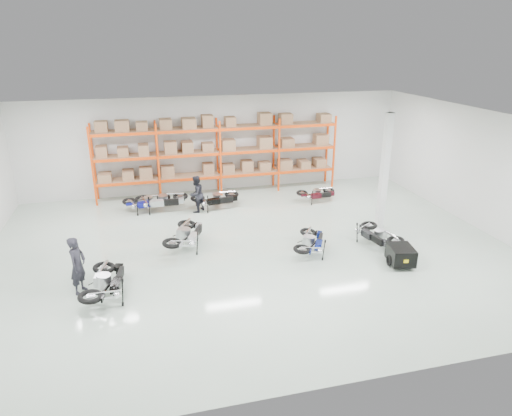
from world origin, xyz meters
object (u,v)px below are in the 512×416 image
object	(u,v)px
moto_touring_right	(377,231)
person_back	(196,194)
moto_back_d	(317,191)
trailer	(401,255)
moto_blue_centre	(312,239)
moto_back_b	(162,197)
moto_black_far_left	(106,278)
person_left	(78,265)
moto_back_c	(216,196)
moto_silver_left	(186,231)
moto_back_a	(147,199)

from	to	relation	value
moto_touring_right	person_back	size ratio (longest dim) A/B	1.12
moto_back_d	person_back	size ratio (longest dim) A/B	0.99
trailer	moto_blue_centre	bearing A→B (deg)	158.07
moto_back_b	moto_black_far_left	bearing A→B (deg)	165.68
moto_touring_right	moto_back_b	world-z (taller)	moto_back_b
trailer	person_left	bearing A→B (deg)	-173.63
trailer	person_back	xyz separation A→B (m)	(-5.79, 6.55, 0.41)
moto_back_c	person_left	distance (m)	7.80
moto_silver_left	moto_touring_right	xyz separation A→B (m)	(6.58, -1.53, -0.07)
moto_blue_centre	moto_back_b	xyz separation A→B (m)	(-4.73, 5.50, 0.06)
moto_back_d	person_back	world-z (taller)	person_back
moto_blue_centre	moto_back_c	xyz separation A→B (m)	(-2.43, 5.18, 0.03)
moto_blue_centre	person_back	size ratio (longest dim) A/B	1.10
moto_silver_left	person_back	size ratio (longest dim) A/B	1.26
moto_silver_left	person_left	xyz separation A→B (m)	(-3.33, -2.32, 0.26)
moto_back_a	person_left	bearing A→B (deg)	155.61
moto_back_b	moto_touring_right	bearing A→B (deg)	-125.68
person_left	moto_blue_centre	bearing A→B (deg)	-62.26
moto_silver_left	trailer	world-z (taller)	moto_silver_left
moto_back_d	person_left	world-z (taller)	person_left
moto_blue_centre	moto_back_d	distance (m)	5.37
moto_back_d	moto_touring_right	bearing A→B (deg)	-178.74
moto_back_b	person_left	bearing A→B (deg)	158.44
moto_touring_right	trailer	xyz separation A→B (m)	(0.00, -1.60, -0.16)
moto_touring_right	moto_blue_centre	bearing A→B (deg)	169.79
moto_back_c	moto_back_d	world-z (taller)	moto_back_c
moto_blue_centre	person_left	world-z (taller)	person_left
moto_silver_left	moto_black_far_left	distance (m)	3.77
moto_silver_left	moto_back_a	xyz separation A→B (m)	(-1.23, 4.05, -0.07)
moto_back_c	moto_back_d	distance (m)	4.58
moto_touring_right	moto_back_a	size ratio (longest dim) A/B	1.01
moto_blue_centre	moto_touring_right	bearing A→B (deg)	-151.88
moto_back_b	person_left	size ratio (longest dim) A/B	1.11
moto_blue_centre	person_back	world-z (taller)	person_back
moto_blue_centre	person_left	size ratio (longest dim) A/B	1.00
trailer	moto_back_c	distance (m)	8.37
moto_silver_left	moto_touring_right	bearing A→B (deg)	-169.95
moto_touring_right	trailer	distance (m)	1.61
moto_black_far_left	moto_blue_centre	bearing A→B (deg)	-160.29
moto_touring_right	person_left	xyz separation A→B (m)	(-9.91, -0.79, 0.33)
moto_back_b	moto_back_d	size ratio (longest dim) A/B	1.23
moto_back_a	moto_black_far_left	bearing A→B (deg)	162.81
moto_black_far_left	moto_back_b	distance (m)	7.01
moto_back_b	person_left	xyz separation A→B (m)	(-2.70, -6.29, 0.28)
moto_blue_centre	moto_back_b	distance (m)	7.25
moto_touring_right	moto_back_d	size ratio (longest dim) A/B	1.13
moto_back_b	moto_back_c	distance (m)	2.33
moto_black_far_left	trailer	size ratio (longest dim) A/B	1.23
moto_back_a	moto_back_b	bearing A→B (deg)	-103.64
moto_touring_right	moto_back_c	xyz separation A→B (m)	(-4.90, 5.19, 0.02)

